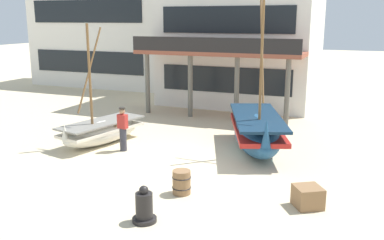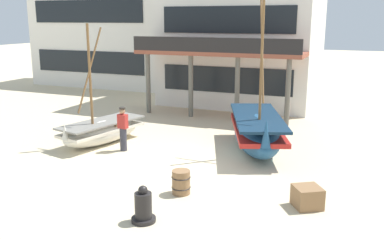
{
  "view_description": "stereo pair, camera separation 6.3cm",
  "coord_description": "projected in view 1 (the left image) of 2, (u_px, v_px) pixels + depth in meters",
  "views": [
    {
      "loc": [
        5.65,
        -12.67,
        4.92
      ],
      "look_at": [
        0.0,
        1.0,
        1.4
      ],
      "focal_mm": 39.98,
      "sensor_mm": 36.0,
      "label": 1
    },
    {
      "loc": [
        5.71,
        -12.64,
        4.92
      ],
      "look_at": [
        0.0,
        1.0,
        1.4
      ],
      "focal_mm": 39.98,
      "sensor_mm": 36.0,
      "label": 2
    }
  ],
  "objects": [
    {
      "name": "harbor_building_main",
      "position": [
        244.0,
        20.0,
        25.15
      ],
      "size": [
        8.91,
        9.13,
        9.71
      ],
      "color": "white",
      "rests_on": "ground"
    },
    {
      "name": "ground_plane",
      "position": [
        181.0,
        166.0,
        14.63
      ],
      "size": [
        120.0,
        120.0,
        0.0
      ],
      "primitive_type": "plane",
      "color": "beige"
    },
    {
      "name": "harbor_building_annex",
      "position": [
        108.0,
        36.0,
        32.3
      ],
      "size": [
        11.0,
        5.43,
        7.28
      ],
      "color": "white",
      "rests_on": "ground"
    },
    {
      "name": "capstan_winch",
      "position": [
        144.0,
        207.0,
        10.54
      ],
      "size": [
        0.61,
        0.61,
        0.95
      ],
      "color": "black",
      "rests_on": "ground"
    },
    {
      "name": "cargo_crate",
      "position": [
        308.0,
        197.0,
        11.39
      ],
      "size": [
        0.95,
        0.95,
        0.57
      ],
      "primitive_type": "cube",
      "rotation": [
        0.0,
        0.0,
        0.57
      ],
      "color": "olive",
      "rests_on": "ground"
    },
    {
      "name": "fishing_boat_near_left",
      "position": [
        257.0,
        131.0,
        16.22
      ],
      "size": [
        3.32,
        5.16,
        5.9
      ],
      "color": "#23517A",
      "rests_on": "ground"
    },
    {
      "name": "wooden_barrel",
      "position": [
        182.0,
        182.0,
        12.24
      ],
      "size": [
        0.56,
        0.56,
        0.7
      ],
      "color": "olive",
      "rests_on": "ground"
    },
    {
      "name": "fisherman_by_hull",
      "position": [
        123.0,
        129.0,
        16.14
      ],
      "size": [
        0.38,
        0.26,
        1.68
      ],
      "color": "#33333D",
      "rests_on": "ground"
    },
    {
      "name": "fishing_boat_centre_large",
      "position": [
        101.0,
        131.0,
        17.16
      ],
      "size": [
        2.17,
        3.93,
        4.75
      ],
      "color": "silver",
      "rests_on": "ground"
    }
  ]
}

